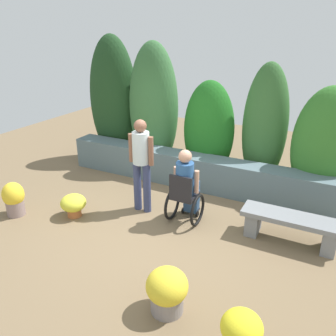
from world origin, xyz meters
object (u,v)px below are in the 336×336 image
Objects in this scene: flower_pot_terracotta_by_wall at (241,331)px; flower_pot_purple_near at (73,204)px; person_in_wheelchair at (186,188)px; flower_pot_red_accent at (14,198)px; person_standing_companion at (141,160)px; stone_bench at (291,225)px; flower_pot_small_foreground at (167,290)px.

flower_pot_purple_near is at bearing 158.03° from flower_pot_terracotta_by_wall.
flower_pot_terracotta_by_wall is (3.44, -1.39, 0.07)m from flower_pot_purple_near.
person_in_wheelchair is 3.07m from flower_pot_red_accent.
person_standing_companion is 3.79× the size of flower_pot_purple_near.
stone_bench reaches higher than flower_pot_purple_near.
flower_pot_small_foreground is at bearing 169.41° from flower_pot_terracotta_by_wall.
flower_pot_red_accent is (-2.80, -1.21, -0.29)m from person_in_wheelchair.
flower_pot_small_foreground is (1.53, -1.97, -0.69)m from person_standing_companion.
stone_bench is at bearing 17.01° from flower_pot_red_accent.
flower_pot_purple_near is (-3.55, -0.94, -0.07)m from stone_bench.
flower_pot_small_foreground is at bearing -57.65° from person_standing_companion.
flower_pot_purple_near is at bearing -159.14° from person_in_wheelchair.
person_standing_companion is 1.45m from flower_pot_purple_near.
person_standing_companion reaches higher than flower_pot_purple_near.
flower_pot_terracotta_by_wall is (2.47, -2.15, -0.69)m from person_standing_companion.
stone_bench is 2.40× the size of flower_pot_red_accent.
flower_pot_terracotta_by_wall is (1.61, -2.16, -0.32)m from person_in_wheelchair.
person_standing_companion is 2.73× the size of flower_pot_red_accent.
person_standing_companion is (-0.86, -0.01, 0.37)m from person_in_wheelchair.
flower_pot_purple_near is at bearing 154.13° from flower_pot_small_foreground.
stone_bench is 3.68m from flower_pot_purple_near.
stone_bench is 3.34× the size of flower_pot_purple_near.
flower_pot_small_foreground is (3.47, -0.77, -0.03)m from flower_pot_red_accent.
stone_bench is at bearing 14.86° from flower_pot_purple_near.
person_standing_companion is at bearing 127.79° from flower_pot_small_foreground.
person_in_wheelchair is at bearing 108.62° from flower_pot_small_foreground.
stone_bench is 2.60× the size of flower_pot_small_foreground.
stone_bench is at bearing 63.94° from flower_pot_small_foreground.
person_standing_companion reaches higher than flower_pot_terracotta_by_wall.
flower_pot_red_accent is at bearing -153.74° from person_standing_companion.
person_in_wheelchair is 2.71m from flower_pot_terracotta_by_wall.
flower_pot_terracotta_by_wall is 0.91× the size of flower_pot_small_foreground.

